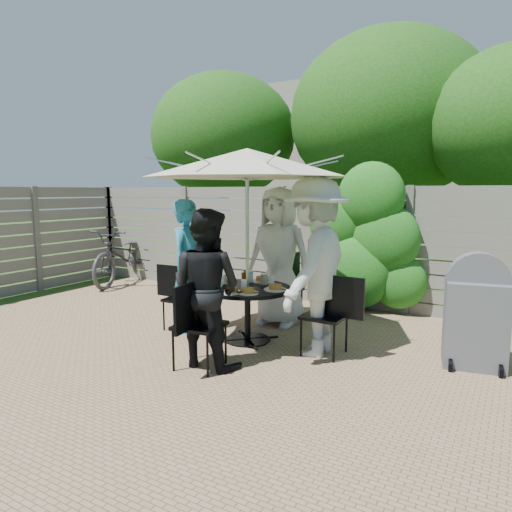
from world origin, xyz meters
The scene contains 24 objects.
backyard_envelope centered at (0.09, 10.29, 2.61)m, with size 60.00×60.00×5.00m.
patio_table centered at (0.66, 0.83, 0.46)m, with size 1.03×1.03×0.66m.
umbrella centered at (0.66, 0.83, 2.08)m, with size 2.37×2.37×2.24m.
chair_back centered at (0.64, 1.80, 0.28)m, with size 0.47×0.68×0.92m.
person_back centered at (0.64, 1.66, 0.91)m, with size 0.89×0.58×1.82m, color silver.
chair_left centered at (-0.30, 0.81, 0.25)m, with size 0.61×0.42×0.83m.
person_left centered at (-0.17, 0.81, 0.84)m, with size 0.61×0.40×1.67m, color teal.
chair_front centered at (0.69, -0.13, 0.28)m, with size 0.49×0.68×0.91m.
person_front centered at (0.68, 0.00, 0.80)m, with size 0.78×0.61×1.60m, color black.
chair_right centered at (1.62, 0.85, 0.27)m, with size 0.65×0.43×0.89m.
person_right centered at (1.49, 0.85, 0.96)m, with size 1.24×0.72×1.93m, color silver.
plate_back centered at (0.65, 1.19, 0.69)m, with size 0.26×0.26×0.06m.
plate_left centered at (0.30, 0.82, 0.69)m, with size 0.26×0.26×0.06m.
plate_front centered at (0.67, 0.47, 0.69)m, with size 0.26×0.26×0.06m.
plate_right centered at (1.02, 0.84, 0.69)m, with size 0.26×0.26×0.06m.
plate_extra centered at (0.85, 0.53, 0.69)m, with size 0.24×0.24×0.06m.
glass_back centered at (0.55, 1.09, 0.73)m, with size 0.07×0.07×0.14m, color silver.
glass_left centered at (0.40, 0.72, 0.73)m, with size 0.07×0.07×0.14m, color silver.
glass_front centered at (0.77, 0.57, 0.73)m, with size 0.07×0.07×0.14m, color silver.
glass_right centered at (0.92, 0.94, 0.73)m, with size 0.07×0.07×0.14m, color silver.
syrup_jug centered at (0.60, 0.88, 0.74)m, with size 0.09×0.09×0.16m, color #59280C.
coffee_cup centered at (0.75, 1.05, 0.72)m, with size 0.08×0.08×0.12m, color #C6B293.
bicycle centered at (-3.19, 2.60, 0.53)m, with size 0.71×2.02×1.06m, color #333338.
bbq_grill centered at (3.03, 1.31, 0.53)m, with size 0.65×0.54×1.17m.
Camera 1 is at (3.37, -3.60, 1.77)m, focal length 32.00 mm.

